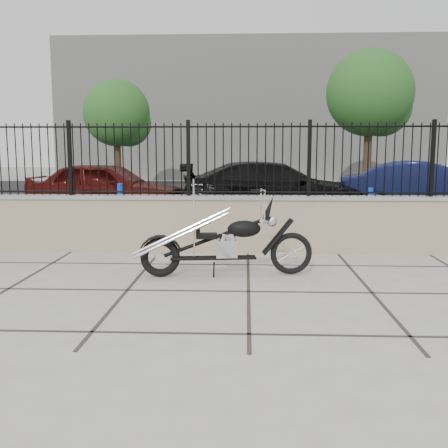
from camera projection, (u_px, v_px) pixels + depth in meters
name	position (u px, v px, depth m)	size (l,w,h in m)	color
ground_plane	(248.00, 292.00, 6.41)	(90.00, 90.00, 0.00)	#99968E
parking_lot	(247.00, 198.00, 18.78)	(30.00, 30.00, 0.00)	black
retaining_wall	(248.00, 224.00, 8.82)	(14.00, 0.36, 0.96)	gray
iron_fence	(249.00, 160.00, 8.66)	(14.00, 0.08, 1.20)	black
background_building	(247.00, 112.00, 32.06)	(22.00, 6.00, 8.00)	beige
chopper_motorcycle	(223.00, 227.00, 7.14)	(2.26, 0.40, 1.36)	black
car_red	(107.00, 188.00, 13.78)	(1.68, 4.19, 1.43)	#400B09
car_black	(274.00, 189.00, 13.60)	(1.98, 4.88, 1.42)	black
car_blue	(428.00, 189.00, 13.39)	(1.52, 4.35, 1.43)	#0F1539
bollard_a	(120.00, 206.00, 11.46)	(0.12, 0.12, 1.00)	#0D25C6
bollard_b	(370.00, 209.00, 11.28)	(0.11, 0.11, 0.91)	#0D32C7
tree_left	(117.00, 110.00, 22.88)	(2.91, 2.91, 4.91)	#382619
tree_right	(370.00, 89.00, 21.41)	(3.54, 3.54, 5.98)	#382619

